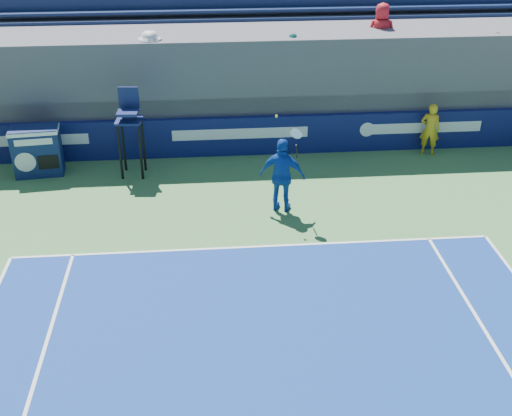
{
  "coord_description": "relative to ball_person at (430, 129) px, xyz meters",
  "views": [
    {
      "loc": [
        -1.02,
        -0.54,
        7.94
      ],
      "look_at": [
        0.0,
        11.5,
        1.25
      ],
      "focal_mm": 45.0,
      "sensor_mm": 36.0,
      "label": 1
    }
  ],
  "objects": [
    {
      "name": "ball_person",
      "position": [
        0.0,
        0.0,
        0.0
      ],
      "size": [
        0.67,
        0.55,
        1.58
      ],
      "primitive_type": "imported",
      "rotation": [
        0.0,
        0.0,
        2.81
      ],
      "color": "gold",
      "rests_on": "apron"
    },
    {
      "name": "back_hoarding",
      "position": [
        -5.6,
        0.43,
        -0.2
      ],
      "size": [
        20.4,
        0.21,
        1.2
      ],
      "color": "#0D144D",
      "rests_on": "ground"
    },
    {
      "name": "match_clock",
      "position": [
        -11.31,
        -0.41,
        -0.06
      ],
      "size": [
        1.39,
        0.85,
        1.4
      ],
      "color": "#0F1D4B",
      "rests_on": "ground"
    },
    {
      "name": "umpire_chair",
      "position": [
        -8.67,
        -0.65,
        0.73
      ],
      "size": [
        0.75,
        0.75,
        2.48
      ],
      "color": "black",
      "rests_on": "ground"
    },
    {
      "name": "tennis_player",
      "position": [
        -4.77,
        -3.08,
        0.18
      ],
      "size": [
        1.22,
        0.8,
        2.57
      ],
      "color": "#1444A4",
      "rests_on": "apron"
    },
    {
      "name": "stadium_seating",
      "position": [
        -5.59,
        2.48,
        1.03
      ],
      "size": [
        21.0,
        4.05,
        4.4
      ],
      "color": "#56565B",
      "rests_on": "ground"
    }
  ]
}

